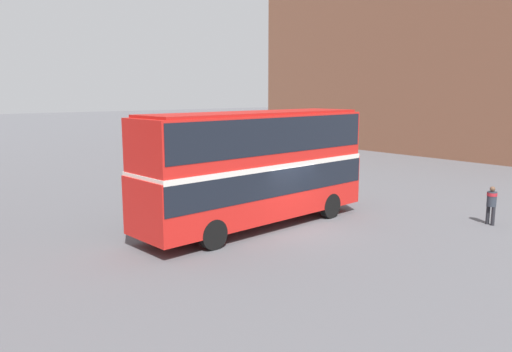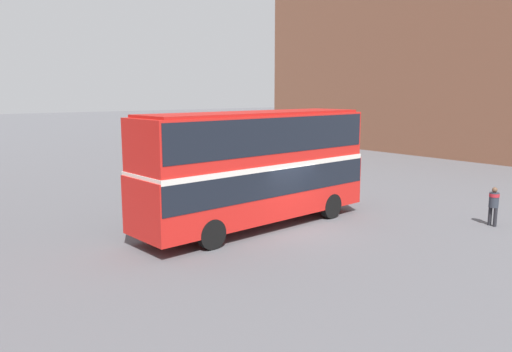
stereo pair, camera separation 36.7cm
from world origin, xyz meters
The scene contains 5 objects.
ground_plane centered at (0.00, 0.00, 0.00)m, with size 240.00×240.00×0.00m, color #5B5B60.
building_row_right centered at (28.47, 10.78, 9.24)m, with size 9.85×37.05×18.47m.
double_decker_bus centered at (-0.88, 1.28, 2.63)m, with size 10.43×3.24×4.58m.
pedestrian_foreground centered at (6.68, -4.53, 0.97)m, with size 0.45×0.45×1.59m.
parked_car_kerb_near centered at (2.89, 9.98, 0.76)m, with size 4.26×2.35×1.52m.
Camera 2 is at (-12.89, -13.97, 5.34)m, focal length 35.00 mm.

